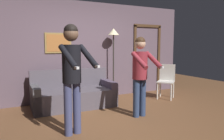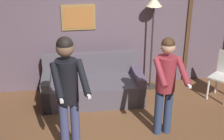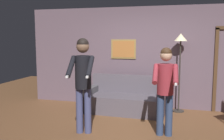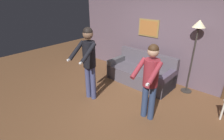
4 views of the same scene
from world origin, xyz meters
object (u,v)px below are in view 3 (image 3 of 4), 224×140
(couch, at_px, (126,101))
(person_standing_left, at_px, (83,76))
(person_standing_right, at_px, (165,84))
(torchiere_lamp, at_px, (180,48))

(couch, height_order, person_standing_left, person_standing_left)
(person_standing_right, bearing_deg, couch, 127.17)
(person_standing_left, bearing_deg, couch, 72.67)
(torchiere_lamp, relative_size, person_standing_right, 1.17)
(person_standing_left, relative_size, person_standing_right, 1.10)
(person_standing_left, bearing_deg, person_standing_right, 9.82)
(torchiere_lamp, relative_size, person_standing_left, 1.06)
(couch, xyz_separation_m, person_standing_right, (0.99, -1.31, 0.70))
(couch, bearing_deg, person_standing_left, -107.33)
(person_standing_left, xyz_separation_m, person_standing_right, (1.48, 0.26, -0.12))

